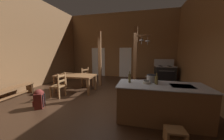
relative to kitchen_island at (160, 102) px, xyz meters
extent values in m
cube|color=#382316|center=(-2.00, 0.97, -0.51)|extent=(8.10, 9.39, 0.10)
cube|color=brown|center=(-2.00, 5.34, 1.74)|extent=(8.10, 0.14, 4.41)
cube|color=brown|center=(-5.71, 0.97, 1.74)|extent=(0.14, 9.39, 4.41)
cube|color=white|center=(-3.64, 5.26, 0.56)|extent=(1.00, 0.01, 2.05)
cube|color=white|center=(-1.63, 5.26, 0.56)|extent=(0.84, 0.01, 2.05)
cube|color=brown|center=(0.00, 0.00, -0.01)|extent=(2.12, 0.95, 0.91)
cube|color=#A8AAB2|center=(0.00, 0.00, 0.45)|extent=(2.18, 1.01, 0.02)
cube|color=black|center=(0.47, 0.01, 0.46)|extent=(0.53, 0.41, 0.00)
cube|color=black|center=(-0.01, 0.43, -0.41)|extent=(2.00, 0.09, 0.10)
cube|color=black|center=(0.84, 4.44, -0.01)|extent=(1.14, 0.81, 0.90)
cube|color=black|center=(0.86, 4.05, -0.04)|extent=(0.93, 0.05, 0.52)
cylinder|color=#A8AAB2|center=(0.86, 4.03, 0.24)|extent=(0.83, 0.06, 0.02)
cube|color=#A8AAB2|center=(0.84, 4.44, 0.45)|extent=(1.18, 0.86, 0.03)
cube|color=#A8AAB2|center=(0.82, 4.79, 0.66)|extent=(1.14, 0.10, 0.40)
cylinder|color=black|center=(1.09, 4.30, 0.47)|extent=(0.21, 0.21, 0.01)
cylinder|color=black|center=(0.60, 4.27, 0.47)|extent=(0.21, 0.21, 0.01)
cylinder|color=black|center=(1.08, 4.60, 0.47)|extent=(0.21, 0.21, 0.01)
cylinder|color=black|center=(0.58, 4.57, 0.47)|extent=(0.21, 0.21, 0.01)
cylinder|color=black|center=(1.19, 4.05, 0.36)|extent=(0.05, 0.03, 0.04)
cylinder|color=black|center=(0.97, 4.04, 0.36)|extent=(0.05, 0.03, 0.04)
cylinder|color=black|center=(0.75, 4.03, 0.36)|extent=(0.05, 0.03, 0.04)
cylinder|color=black|center=(0.53, 4.02, 0.36)|extent=(0.05, 0.03, 0.04)
cube|color=brown|center=(-0.77, 1.96, 0.92)|extent=(0.15, 0.15, 2.76)
cube|color=brown|center=(-0.51, 1.95, 1.94)|extent=(0.66, 0.11, 0.06)
cylinder|color=#A8AAB2|center=(-0.53, 1.95, 1.86)|extent=(0.01, 0.01, 0.17)
cylinder|color=#A8AAB2|center=(-0.53, 1.95, 1.75)|extent=(0.18, 0.18, 0.04)
cylinder|color=#A8AAB2|center=(-0.53, 1.95, 1.67)|extent=(0.02, 0.02, 0.14)
cylinder|color=#A8AAB2|center=(-0.30, 1.94, 1.84)|extent=(0.01, 0.01, 0.21)
cylinder|color=#A8AAB2|center=(-0.30, 1.94, 1.71)|extent=(0.21, 0.21, 0.04)
cylinder|color=#A8AAB2|center=(-0.30, 1.94, 1.63)|extent=(0.02, 0.02, 0.14)
cube|color=brown|center=(-2.59, 2.69, 0.92)|extent=(0.14, 0.14, 2.76)
cube|color=#9E7044|center=(0.17, -0.83, -0.18)|extent=(0.38, 0.31, 0.04)
cube|color=#9E7044|center=(0.01, -0.84, -0.33)|extent=(0.06, 0.28, 0.26)
cube|color=#9E7044|center=(0.33, -0.81, -0.33)|extent=(0.06, 0.28, 0.26)
cube|color=#9E7044|center=(0.17, -0.83, -0.33)|extent=(0.34, 0.30, 0.03)
cube|color=brown|center=(-3.34, 1.57, 0.25)|extent=(1.71, 0.92, 0.06)
cube|color=brown|center=(-4.14, 1.95, -0.12)|extent=(0.08, 0.08, 0.68)
cube|color=brown|center=(-2.56, 1.97, -0.12)|extent=(0.08, 0.08, 0.68)
cube|color=brown|center=(-4.13, 1.17, -0.12)|extent=(0.08, 0.08, 0.68)
cube|color=brown|center=(-2.55, 1.19, -0.12)|extent=(0.08, 0.08, 0.68)
cube|color=#9E7044|center=(-3.14, 2.37, -0.03)|extent=(0.59, 0.59, 0.04)
cube|color=#9E7044|center=(-2.89, 2.45, -0.26)|extent=(0.07, 0.07, 0.41)
cube|color=#9E7044|center=(-3.06, 2.11, -0.26)|extent=(0.07, 0.07, 0.41)
cube|color=#9E7044|center=(-3.23, 2.62, 0.01)|extent=(0.07, 0.07, 0.95)
cube|color=#9E7044|center=(-3.40, 2.28, 0.01)|extent=(0.07, 0.07, 0.95)
cube|color=#9E7044|center=(-3.31, 2.45, 0.38)|extent=(0.20, 0.35, 0.07)
cube|color=#9E7044|center=(-3.31, 2.45, 0.19)|extent=(0.20, 0.35, 0.07)
cube|color=#9E7044|center=(-3.64, 0.78, -0.03)|extent=(0.46, 0.46, 0.04)
cube|color=#9E7044|center=(-3.84, 0.60, -0.26)|extent=(0.05, 0.05, 0.41)
cube|color=#9E7044|center=(-3.82, 0.98, -0.26)|extent=(0.05, 0.05, 0.41)
cube|color=#9E7044|center=(-3.46, 0.58, 0.01)|extent=(0.05, 0.05, 0.95)
cube|color=#9E7044|center=(-3.44, 0.96, 0.01)|extent=(0.05, 0.05, 0.95)
cube|color=#9E7044|center=(-3.45, 0.77, 0.38)|extent=(0.06, 0.38, 0.07)
cube|color=#9E7044|center=(-3.45, 0.77, 0.19)|extent=(0.06, 0.38, 0.07)
cube|color=brown|center=(-5.13, 0.09, -0.04)|extent=(0.42, 1.68, 0.04)
cube|color=brown|center=(-5.15, 0.87, -0.26)|extent=(0.31, 0.07, 0.40)
cube|color=brown|center=(-5.13, 0.09, -0.34)|extent=(0.11, 1.47, 0.06)
cube|color=maroon|center=(-3.57, -0.20, -0.22)|extent=(0.35, 0.39, 0.48)
cube|color=maroon|center=(-3.68, -0.27, -0.29)|extent=(0.16, 0.22, 0.17)
cylinder|color=black|center=(-3.41, -0.23, -0.22)|extent=(0.05, 0.05, 0.38)
cylinder|color=black|center=(-3.51, -0.06, -0.22)|extent=(0.05, 0.05, 0.38)
sphere|color=maroon|center=(-3.57, -0.20, 0.00)|extent=(0.37, 0.37, 0.27)
cylinder|color=#A8AAB2|center=(-0.22, 0.25, 0.56)|extent=(0.24, 0.24, 0.19)
cylinder|color=black|center=(-0.22, 0.25, 0.66)|extent=(0.25, 0.25, 0.01)
cylinder|color=#A8AAB2|center=(-0.36, 0.25, 0.61)|extent=(0.05, 0.02, 0.02)
cylinder|color=#A8AAB2|center=(-0.08, 0.25, 0.61)|extent=(0.05, 0.02, 0.02)
cylinder|color=silver|center=(-0.36, 0.05, 0.50)|extent=(0.19, 0.19, 0.07)
cylinder|color=black|center=(-0.36, 0.05, 0.53)|extent=(0.16, 0.16, 0.00)
cylinder|color=brown|center=(-0.12, 0.02, 0.57)|extent=(0.07, 0.07, 0.21)
cylinder|color=brown|center=(-0.12, 0.02, 0.71)|extent=(0.03, 0.03, 0.07)
cylinder|color=brown|center=(-0.80, 0.06, 0.58)|extent=(0.07, 0.07, 0.22)
cylinder|color=brown|center=(-0.80, 0.06, 0.73)|extent=(0.03, 0.03, 0.08)
camera|label=1|loc=(-0.49, -3.12, 1.26)|focal=19.25mm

